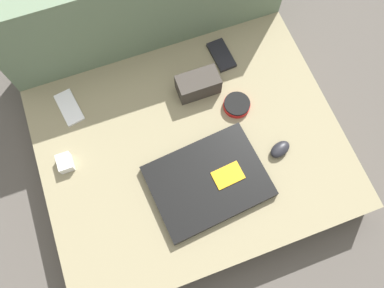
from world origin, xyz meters
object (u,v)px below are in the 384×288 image
(laptop, at_px, (208,181))
(computer_mouse, at_px, (280,149))
(phone_silver, at_px, (69,108))
(charger_brick, at_px, (65,163))
(speaker_puck, at_px, (237,105))
(phone_black, at_px, (221,55))
(camera_pouch, at_px, (198,84))

(laptop, xyz_separation_m, computer_mouse, (0.25, 0.02, 0.00))
(phone_silver, relative_size, charger_brick, 2.41)
(laptop, xyz_separation_m, speaker_puck, (0.18, 0.21, -0.00))
(phone_silver, bearing_deg, phone_black, -8.24)
(laptop, height_order, computer_mouse, same)
(camera_pouch, bearing_deg, phone_silver, 169.05)
(phone_black, xyz_separation_m, camera_pouch, (-0.12, -0.09, 0.03))
(laptop, height_order, camera_pouch, camera_pouch)
(computer_mouse, bearing_deg, laptop, 164.87)
(camera_pouch, height_order, charger_brick, camera_pouch)
(phone_black, bearing_deg, laptop, -120.62)
(speaker_puck, bearing_deg, computer_mouse, -70.38)
(computer_mouse, relative_size, phone_silver, 0.61)
(speaker_puck, relative_size, phone_silver, 0.67)
(phone_silver, xyz_separation_m, camera_pouch, (0.42, -0.08, 0.03))
(speaker_puck, bearing_deg, phone_black, 83.06)
(laptop, relative_size, camera_pouch, 2.64)
(computer_mouse, bearing_deg, camera_pouch, 100.35)
(phone_black, bearing_deg, phone_silver, 177.52)
(computer_mouse, xyz_separation_m, phone_silver, (-0.59, 0.37, -0.01))
(speaker_puck, bearing_deg, laptop, -130.93)
(computer_mouse, distance_m, phone_silver, 0.70)
(speaker_puck, height_order, camera_pouch, camera_pouch)
(phone_silver, height_order, charger_brick, charger_brick)
(phone_black, distance_m, charger_brick, 0.63)
(laptop, bearing_deg, speaker_puck, 43.66)
(computer_mouse, bearing_deg, speaker_puck, 90.41)
(speaker_puck, xyz_separation_m, phone_silver, (-0.52, 0.18, -0.01))
(computer_mouse, xyz_separation_m, camera_pouch, (-0.17, 0.29, 0.02))
(camera_pouch, bearing_deg, speaker_puck, -46.18)
(computer_mouse, bearing_deg, charger_brick, 144.50)
(computer_mouse, distance_m, phone_black, 0.39)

